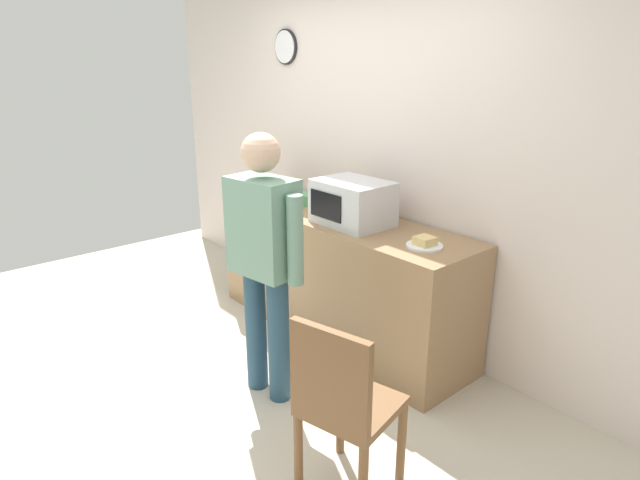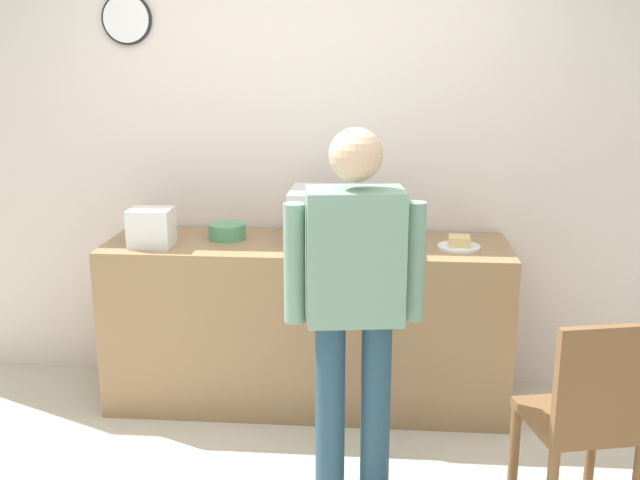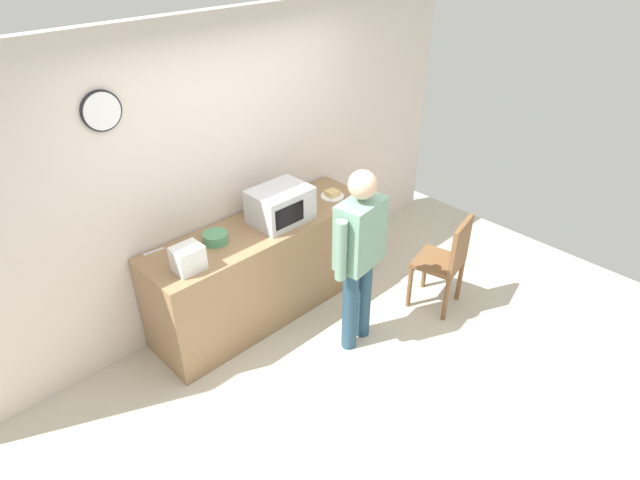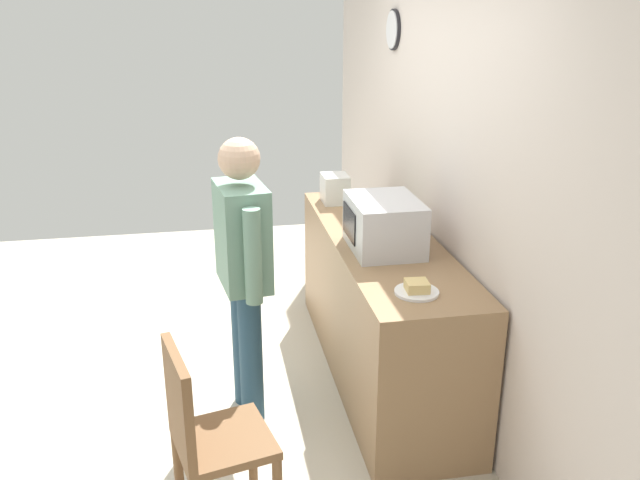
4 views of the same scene
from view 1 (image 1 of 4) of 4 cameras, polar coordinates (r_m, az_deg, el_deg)
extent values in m
plane|color=beige|center=(3.63, -13.23, -15.20)|extent=(6.00, 6.00, 0.00)
cube|color=silver|center=(4.05, 5.90, 8.76)|extent=(5.40, 0.10, 2.60)
cylinder|color=white|center=(4.68, -3.68, 19.76)|extent=(0.25, 0.03, 0.25)
cylinder|color=black|center=(4.68, -3.65, 19.76)|extent=(0.28, 0.02, 0.28)
cube|color=#93704C|center=(4.00, 2.06, -3.85)|extent=(2.15, 0.62, 0.91)
cube|color=silver|center=(3.66, 3.50, 3.98)|extent=(0.50, 0.38, 0.30)
cube|color=black|center=(3.58, 0.60, 3.66)|extent=(0.30, 0.01, 0.18)
cylinder|color=white|center=(3.30, 11.01, -0.61)|extent=(0.22, 0.22, 0.01)
cube|color=#DBBA74|center=(3.29, 11.04, -0.08)|extent=(0.12, 0.12, 0.05)
cylinder|color=#4C8E60|center=(4.19, -1.46, 4.40)|extent=(0.20, 0.20, 0.08)
cube|color=silver|center=(4.35, -6.39, 5.62)|extent=(0.22, 0.18, 0.20)
cube|color=silver|center=(4.52, -4.20, 4.93)|extent=(0.08, 0.16, 0.01)
cube|color=silver|center=(4.67, -2.78, 5.39)|extent=(0.17, 0.04, 0.01)
cylinder|color=navy|center=(3.27, -4.41, -10.45)|extent=(0.13, 0.13, 0.81)
cylinder|color=navy|center=(3.40, -6.80, -9.32)|extent=(0.13, 0.13, 0.81)
cube|color=gray|center=(3.07, -6.04, 1.43)|extent=(0.43, 0.29, 0.56)
cylinder|color=gray|center=(2.90, -2.65, -0.07)|extent=(0.09, 0.09, 0.51)
cylinder|color=gray|center=(3.25, -9.02, 1.81)|extent=(0.09, 0.09, 0.51)
sphere|color=#D1A889|center=(2.97, -6.31, 9.20)|extent=(0.22, 0.22, 0.22)
cylinder|color=brown|center=(2.81, 8.63, -20.52)|extent=(0.04, 0.04, 0.45)
cylinder|color=brown|center=(2.95, 2.19, -18.13)|extent=(0.04, 0.04, 0.45)
cylinder|color=brown|center=(2.73, -2.31, -21.77)|extent=(0.04, 0.04, 0.45)
cube|color=brown|center=(2.61, 3.37, -17.10)|extent=(0.48, 0.48, 0.04)
cube|color=brown|center=(2.35, 1.03, -14.36)|extent=(0.40, 0.13, 0.45)
camera|label=2|loc=(2.67, -71.09, 4.58)|focal=41.96mm
camera|label=3|loc=(5.23, -53.01, 25.58)|focal=29.60mm
camera|label=4|loc=(1.77, 85.43, 11.22)|focal=37.23mm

